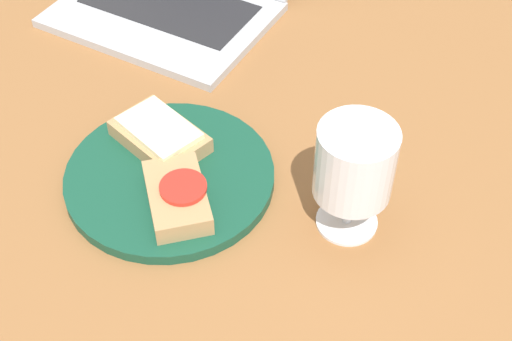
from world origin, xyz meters
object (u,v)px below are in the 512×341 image
(sandwich_with_tomato, at_px, (178,196))
(wine_glass, at_px, (354,168))
(plate, at_px, (170,177))
(sandwich_with_cheese, at_px, (160,135))

(sandwich_with_tomato, distance_m, wine_glass, 0.19)
(wine_glass, bearing_deg, plate, -168.38)
(sandwich_with_cheese, bearing_deg, plate, -44.39)
(plate, xyz_separation_m, sandwich_with_cheese, (-0.04, 0.04, 0.02))
(plate, distance_m, sandwich_with_tomato, 0.05)
(sandwich_with_cheese, relative_size, sandwich_with_tomato, 1.08)
(plate, relative_size, sandwich_with_tomato, 2.06)
(sandwich_with_cheese, xyz_separation_m, wine_glass, (0.24, 0.01, 0.06))
(sandwich_with_cheese, bearing_deg, wine_glass, 1.55)
(plate, bearing_deg, sandwich_with_tomato, -43.72)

